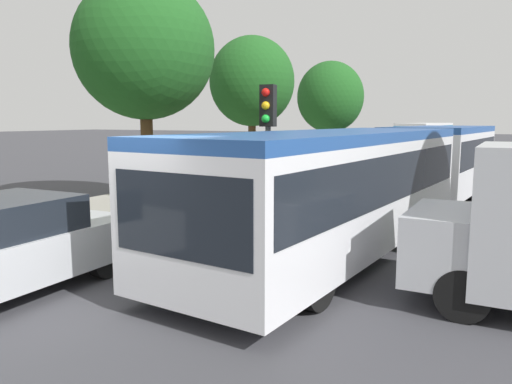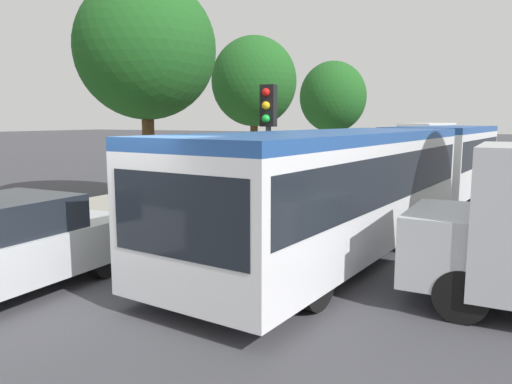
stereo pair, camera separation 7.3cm
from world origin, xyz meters
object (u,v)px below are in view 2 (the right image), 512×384
(tree_left_far, at_px, (254,82))
(queued_car_tan, at_px, (206,201))
(city_bus_rear, at_px, (429,135))
(queued_car_red, at_px, (288,177))
(tree_left_mid, at_px, (149,53))
(tree_left_distant, at_px, (333,97))
(queued_car_navy, at_px, (379,155))
(articulated_bus, at_px, (393,169))
(queued_car_blue, at_px, (391,151))
(traffic_light, at_px, (268,127))
(queued_car_graphite, at_px, (344,163))

(tree_left_far, bearing_deg, queued_car_tan, -68.45)
(queued_car_tan, bearing_deg, city_bus_rear, 0.07)
(city_bus_rear, height_order, queued_car_red, city_bus_rear)
(tree_left_mid, distance_m, tree_left_distant, 17.41)
(tree_left_mid, xyz_separation_m, tree_left_distant, (-0.17, 17.40, -0.60))
(queued_car_navy, height_order, tree_left_far, tree_left_far)
(queued_car_tan, bearing_deg, queued_car_navy, -0.47)
(articulated_bus, height_order, queued_car_blue, articulated_bus)
(queued_car_blue, distance_m, tree_left_distant, 5.11)
(articulated_bus, xyz_separation_m, tree_left_far, (-7.74, 7.05, 2.92))
(traffic_light, distance_m, tree_left_far, 11.67)
(queued_car_blue, bearing_deg, queued_car_tan, -179.18)
(tree_left_far, bearing_deg, queued_car_graphite, 22.72)
(queued_car_tan, relative_size, queued_car_navy, 0.92)
(tree_left_far, relative_size, tree_left_distant, 1.02)
(articulated_bus, xyz_separation_m, queued_car_blue, (-4.21, 18.93, -0.71))
(tree_left_mid, bearing_deg, articulated_bus, 5.65)
(traffic_light, bearing_deg, queued_car_blue, -179.05)
(tree_left_far, distance_m, tree_left_distant, 9.65)
(queued_car_red, xyz_separation_m, tree_left_mid, (-3.16, -3.24, 3.90))
(queued_car_navy, height_order, tree_left_distant, tree_left_distant)
(queued_car_graphite, height_order, queued_car_navy, queued_car_navy)
(city_bus_rear, distance_m, queued_car_blue, 13.22)
(tree_left_distant, bearing_deg, city_bus_rear, 77.63)
(articulated_bus, relative_size, queued_car_graphite, 3.96)
(articulated_bus, bearing_deg, tree_left_distant, -150.21)
(articulated_bus, bearing_deg, queued_car_blue, -161.50)
(queued_car_graphite, distance_m, tree_left_distant, 9.35)
(queued_car_red, bearing_deg, tree_left_mid, 135.44)
(queued_car_graphite, distance_m, queued_car_navy, 5.19)
(queued_car_graphite, bearing_deg, queued_car_tan, -179.28)
(city_bus_rear, relative_size, tree_left_mid, 1.63)
(articulated_bus, distance_m, tree_left_far, 10.87)
(queued_car_red, relative_size, tree_left_mid, 0.61)
(queued_car_graphite, bearing_deg, traffic_light, -170.83)
(city_bus_rear, distance_m, queued_car_tan, 34.98)
(articulated_bus, distance_m, queued_car_navy, 14.31)
(queued_car_graphite, bearing_deg, tree_left_mid, 160.89)
(queued_car_tan, bearing_deg, tree_left_mid, 57.49)
(articulated_bus, distance_m, traffic_light, 3.82)
(city_bus_rear, distance_m, tree_left_far, 25.52)
(articulated_bus, bearing_deg, tree_left_mid, -78.40)
(queued_car_navy, bearing_deg, tree_left_mid, 166.39)
(articulated_bus, xyz_separation_m, queued_car_red, (-4.04, 2.52, -0.67))
(articulated_bus, height_order, queued_car_tan, articulated_bus)
(queued_car_red, distance_m, queued_car_graphite, 6.09)
(queued_car_tan, relative_size, traffic_light, 1.17)
(city_bus_rear, relative_size, tree_left_distant, 1.81)
(articulated_bus, bearing_deg, queued_car_navy, -158.85)
(queued_car_red, distance_m, queued_car_blue, 16.41)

